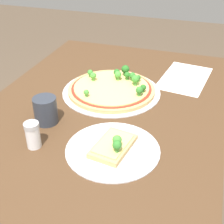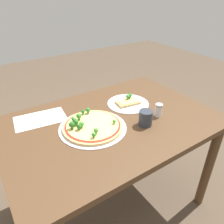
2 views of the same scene
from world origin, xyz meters
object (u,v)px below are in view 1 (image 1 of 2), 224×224
object	(u,v)px
pizza_tray_whole	(112,89)
pizza_tray_slice	(113,147)
dining_table	(103,131)
drinking_cup	(46,110)
condiment_shaker	(33,135)

from	to	relation	value
pizza_tray_whole	pizza_tray_slice	bearing A→B (deg)	-161.45
dining_table	drinking_cup	world-z (taller)	drinking_cup
drinking_cup	condiment_shaker	size ratio (longest dim) A/B	1.10
pizza_tray_slice	condiment_shaker	world-z (taller)	condiment_shaker
pizza_tray_whole	drinking_cup	xyz separation A→B (m)	(-0.27, 0.14, 0.03)
dining_table	pizza_tray_whole	xyz separation A→B (m)	(0.13, 0.00, 0.11)
condiment_shaker	pizza_tray_whole	bearing A→B (deg)	-16.00
dining_table	condiment_shaker	distance (m)	0.33
pizza_tray_slice	condiment_shaker	size ratio (longest dim) A/B	3.37
dining_table	pizza_tray_whole	size ratio (longest dim) A/B	3.29
pizza_tray_slice	dining_table	bearing A→B (deg)	27.63
dining_table	condiment_shaker	bearing A→B (deg)	156.08
pizza_tray_whole	condiment_shaker	distance (m)	0.42
dining_table	drinking_cup	distance (m)	0.25
pizza_tray_slice	drinking_cup	world-z (taller)	drinking_cup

